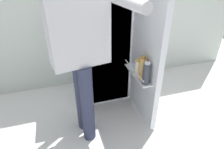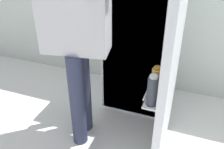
{
  "view_description": "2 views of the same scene",
  "coord_description": "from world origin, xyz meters",
  "views": [
    {
      "loc": [
        -0.5,
        -1.62,
        1.55
      ],
      "look_at": [
        -0.03,
        -0.09,
        0.6
      ],
      "focal_mm": 31.04,
      "sensor_mm": 36.0,
      "label": 1
    },
    {
      "loc": [
        0.48,
        -1.59,
        1.58
      ],
      "look_at": [
        -0.08,
        -0.08,
        0.62
      ],
      "focal_mm": 40.27,
      "sensor_mm": 36.0,
      "label": 2
    }
  ],
  "objects": [
    {
      "name": "ground_plane",
      "position": [
        0.0,
        0.0,
        0.0
      ],
      "size": [
        6.37,
        6.37,
        0.0
      ],
      "primitive_type": "plane",
      "color": "silver"
    },
    {
      "name": "refrigerator",
      "position": [
        0.03,
        0.48,
        0.83
      ],
      "size": [
        0.68,
        1.17,
        1.67
      ],
      "color": "silver",
      "rests_on": "ground_plane"
    },
    {
      "name": "person",
      "position": [
        -0.31,
        -0.15,
        0.97
      ],
      "size": [
        0.64,
        0.73,
        1.61
      ],
      "color": "#2D334C",
      "rests_on": "ground_plane"
    }
  ]
}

